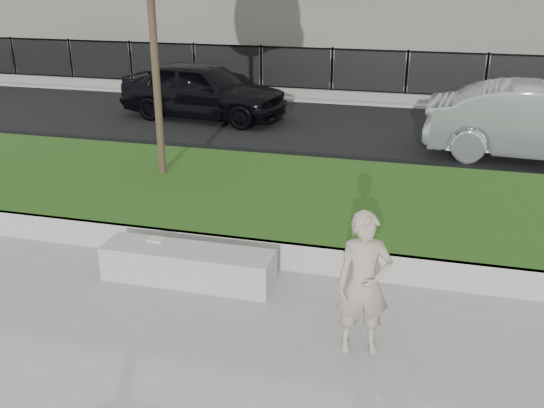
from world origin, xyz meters
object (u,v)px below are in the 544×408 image
(man, at_px, (364,284))
(car_dark, at_px, (204,90))
(stone_bench, at_px, (188,265))
(book, at_px, (157,239))
(car_silver, at_px, (543,123))

(man, relative_size, car_dark, 0.36)
(stone_bench, distance_m, book, 0.58)
(stone_bench, distance_m, man, 2.62)
(man, bearing_deg, car_silver, 54.06)
(stone_bench, height_order, car_dark, car_dark)
(car_dark, height_order, car_silver, car_silver)
(stone_bench, distance_m, car_dark, 9.01)
(man, xyz_separation_m, car_dark, (-5.32, 9.44, -0.00))
(car_dark, xyz_separation_m, car_silver, (8.16, -1.71, 0.03))
(man, distance_m, book, 3.09)
(stone_bench, xyz_separation_m, man, (2.38, -0.95, 0.57))
(car_dark, bearing_deg, stone_bench, -153.70)
(stone_bench, bearing_deg, car_dark, 109.11)
(book, bearing_deg, car_dark, 112.83)
(man, bearing_deg, book, 143.35)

